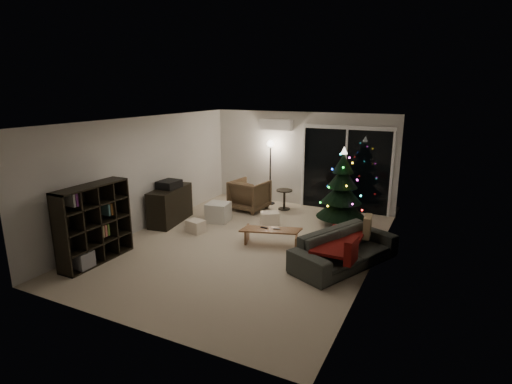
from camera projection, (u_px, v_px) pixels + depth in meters
room at (294, 183)px, 8.98m from camera, size 6.50×7.51×2.60m
bookshelf at (87, 222)px, 7.26m from camera, size 0.39×1.45×1.44m
media_cabinet at (170, 205)px, 9.41m from camera, size 0.71×1.40×0.83m
stereo at (169, 184)px, 9.28m from camera, size 0.42×0.50×0.18m
armchair at (250, 195)px, 10.38m from camera, size 0.95×0.97×0.79m
ottoman at (218, 212)px, 9.50m from camera, size 0.58×0.58×0.45m
cardboard_box_a at (196, 226)px, 8.81m from camera, size 0.44×0.37×0.27m
cardboard_box_b at (270, 218)px, 9.31m from camera, size 0.52×0.48×0.30m
side_table at (284, 200)px, 10.45m from camera, size 0.43×0.43×0.53m
floor_lamp at (270, 174)px, 10.81m from camera, size 0.27×0.27×1.68m
sofa at (345, 249)px, 7.13m from camera, size 1.65×2.27×0.62m
sofa_throw at (340, 240)px, 7.14m from camera, size 0.66×1.53×0.05m
cushion_a at (367, 227)px, 7.52m from camera, size 0.16×0.42×0.41m
cushion_b at (351, 251)px, 6.39m from camera, size 0.15×0.42×0.41m
coffee_table at (271, 238)px, 8.01m from camera, size 1.22×0.73×0.36m
remote_a at (264, 228)px, 8.02m from camera, size 0.14×0.04×0.02m
remote_b at (277, 229)px, 7.96m from camera, size 0.14×0.08×0.02m
christmas_tree at (342, 187)px, 9.07m from camera, size 1.20×1.20×1.83m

